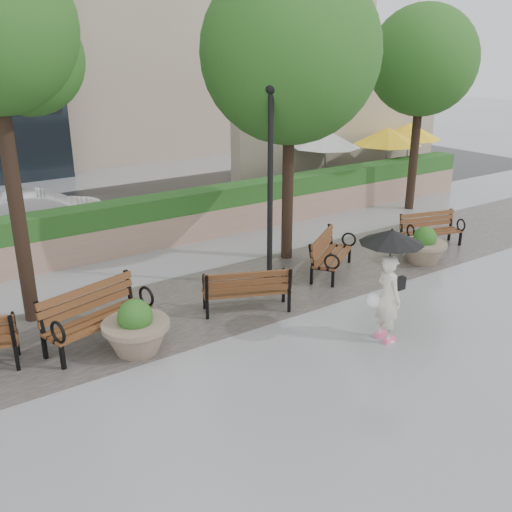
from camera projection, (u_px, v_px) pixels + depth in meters
ground at (326, 351)px, 10.11m from camera, size 100.00×100.00×0.00m
cobble_strip at (235, 294)px, 12.43m from camera, size 28.00×3.20×0.01m
hedge_wall at (155, 222)px, 15.30m from camera, size 24.00×0.80×1.35m
cafe_wall at (343, 131)px, 22.21m from camera, size 10.00×0.60×4.00m
cafe_hedge at (372, 182)px, 20.78m from camera, size 8.00×0.50×0.90m
asphalt_street at (104, 212)px, 18.62m from camera, size 40.00×7.00×0.00m
bench_1 at (99, 328)px, 10.26m from camera, size 2.09×1.29×1.05m
bench_2 at (247, 298)px, 11.57m from camera, size 1.87×1.33×0.94m
bench_3 at (331, 262)px, 13.51m from camera, size 1.84×1.56×0.95m
bench_4 at (430, 237)px, 15.37m from camera, size 1.77×1.07×0.90m
planter_left at (136, 332)px, 9.96m from camera, size 1.19×1.19×0.99m
planter_right at (424, 249)px, 14.16m from camera, size 1.11×1.11×0.93m
lamppost at (270, 201)px, 12.27m from camera, size 0.28×0.28×4.41m
tree_0 at (0, 38)px, 9.65m from camera, size 3.07×2.90×6.83m
tree_1 at (293, 59)px, 13.11m from camera, size 4.14×4.14×7.03m
tree_2 at (424, 65)px, 17.68m from camera, size 3.46×3.36×6.38m
patio_umb_white at (326, 139)px, 20.42m from camera, size 2.50×2.50×2.30m
patio_umb_yellow_a at (388, 137)px, 20.94m from camera, size 2.50×2.50×2.30m
patio_umb_yellow_b at (409, 131)px, 22.29m from camera, size 2.50×2.50×2.30m
car_right at (42, 212)px, 16.41m from camera, size 3.89×2.01×1.22m
pedestrian at (389, 274)px, 10.12m from camera, size 1.14×1.14×2.09m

